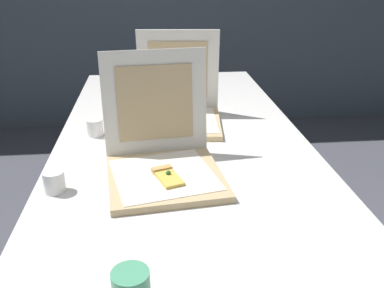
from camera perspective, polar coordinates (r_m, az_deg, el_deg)
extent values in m
cube|color=silver|center=(1.62, -1.26, -0.19)|extent=(0.96, 2.14, 0.03)
cylinder|color=#38383D|center=(2.70, -11.64, 0.93)|extent=(0.04, 0.04, 0.70)
cylinder|color=#38383D|center=(2.74, 5.77, 1.61)|extent=(0.04, 0.04, 0.70)
cube|color=tan|center=(1.34, -3.62, -4.55)|extent=(0.39, 0.39, 0.02)
cube|color=silver|center=(1.33, -3.84, -4.14)|extent=(0.36, 0.36, 0.00)
cube|color=white|center=(1.44, -4.98, 5.62)|extent=(0.36, 0.07, 0.35)
cube|color=tan|center=(1.43, -4.97, 5.52)|extent=(0.26, 0.05, 0.25)
cube|color=#E5B74C|center=(1.30, -3.17, -4.61)|extent=(0.10, 0.13, 0.01)
cube|color=tan|center=(1.34, -4.10, -3.44)|extent=(0.07, 0.04, 0.02)
sphere|color=#2D6628|center=(1.31, -3.23, -3.92)|extent=(0.02, 0.02, 0.02)
cube|color=tan|center=(1.78, -1.93, 2.85)|extent=(0.39, 0.39, 0.02)
cube|color=silver|center=(1.78, -1.81, 3.24)|extent=(0.32, 0.32, 0.00)
cube|color=white|center=(1.88, -1.86, 9.95)|extent=(0.36, 0.07, 0.35)
cube|color=tan|center=(1.87, -1.85, 9.92)|extent=(0.26, 0.05, 0.25)
cylinder|color=white|center=(1.73, -3.12, 3.71)|extent=(0.03, 0.03, 0.00)
cylinder|color=white|center=(1.74, -2.81, 3.29)|extent=(0.01, 0.00, 0.03)
cylinder|color=white|center=(1.74, -3.27, 3.36)|extent=(0.01, 0.00, 0.03)
cylinder|color=white|center=(1.73, -3.24, 3.18)|extent=(0.01, 0.00, 0.03)
cylinder|color=white|center=(1.33, -18.12, -4.87)|extent=(0.06, 0.06, 0.07)
cylinder|color=white|center=(1.71, -12.97, 2.18)|extent=(0.06, 0.06, 0.07)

